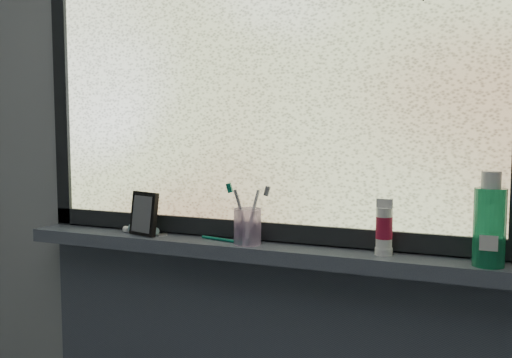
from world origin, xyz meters
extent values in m
cube|color=#9EA3A8|center=(0.00, 1.30, 1.25)|extent=(3.00, 0.01, 2.50)
cube|color=#495162|center=(0.00, 1.23, 1.00)|extent=(1.62, 0.14, 0.04)
cube|color=silver|center=(0.00, 1.28, 1.53)|extent=(1.50, 0.01, 1.00)
cube|color=black|center=(0.00, 1.28, 1.05)|extent=(1.60, 0.03, 0.05)
cube|color=black|center=(-0.78, 1.28, 1.53)|extent=(0.05, 0.03, 1.10)
cube|color=black|center=(-0.42, 1.21, 1.09)|extent=(0.12, 0.08, 0.13)
cylinder|color=#C3A3D8|center=(-0.08, 1.21, 1.07)|extent=(0.09, 0.09, 0.10)
cylinder|color=#1D9865|center=(0.54, 1.21, 1.13)|extent=(0.08, 0.08, 0.18)
cylinder|color=silver|center=(0.29, 1.23, 1.10)|extent=(0.05, 0.05, 0.10)
camera|label=1|loc=(0.55, -0.22, 1.35)|focal=40.00mm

